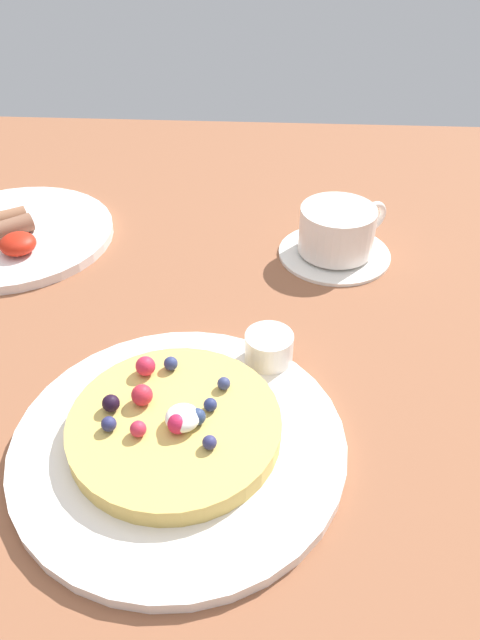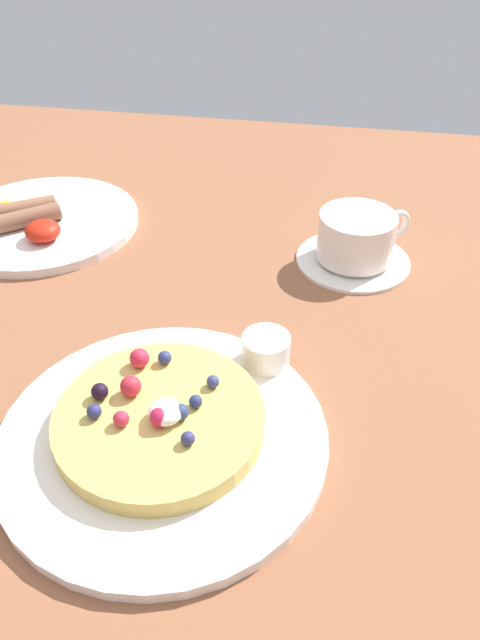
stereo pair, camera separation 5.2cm
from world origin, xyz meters
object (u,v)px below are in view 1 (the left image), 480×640
(syrup_ramekin, at_px, (269,350))
(coffee_cup, at_px, (338,229))
(coffee_saucer, at_px, (334,252))
(breakfast_plate, at_px, (14,235))
(pancake_plate, at_px, (179,443))

(syrup_ramekin, distance_m, coffee_cup, 0.22)
(coffee_saucer, bearing_deg, syrup_ramekin, -109.83)
(syrup_ramekin, relative_size, breakfast_plate, 0.18)
(pancake_plate, bearing_deg, syrup_ramekin, 53.81)
(pancake_plate, xyz_separation_m, breakfast_plate, (-0.25, 0.32, 0.00))
(breakfast_plate, bearing_deg, syrup_ramekin, -34.36)
(coffee_cup, bearing_deg, breakfast_plate, 178.11)
(coffee_saucer, bearing_deg, pancake_plate, -115.57)
(syrup_ramekin, distance_m, coffee_saucer, 0.22)
(pancake_plate, distance_m, breakfast_plate, 0.40)
(pancake_plate, bearing_deg, coffee_cup, 64.31)
(coffee_saucer, bearing_deg, breakfast_plate, 178.00)
(coffee_saucer, height_order, coffee_cup, coffee_cup)
(pancake_plate, relative_size, syrup_ramekin, 6.08)
(pancake_plate, relative_size, breakfast_plate, 1.11)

